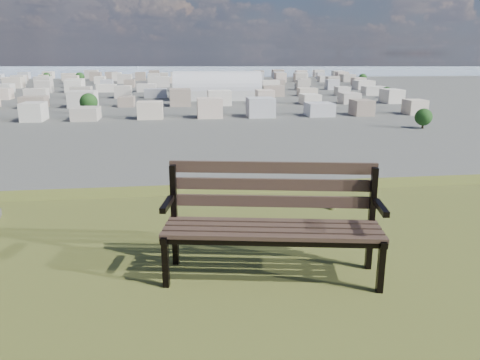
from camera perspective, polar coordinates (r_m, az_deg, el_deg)
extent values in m
cube|color=#403125|center=(3.62, 3.98, -7.00)|extent=(1.73, 0.40, 0.03)
cube|color=#403125|center=(3.73, 3.96, -6.32)|extent=(1.73, 0.40, 0.03)
cube|color=#403125|center=(3.84, 3.93, -5.69)|extent=(1.73, 0.40, 0.03)
cube|color=#403125|center=(3.95, 3.91, -5.09)|extent=(1.73, 0.40, 0.03)
cube|color=#403125|center=(3.97, 3.93, -2.59)|extent=(1.73, 0.35, 0.10)
cube|color=#403125|center=(3.96, 3.96, -0.54)|extent=(1.73, 0.35, 0.10)
cube|color=#403125|center=(3.94, 3.99, 1.52)|extent=(1.73, 0.35, 0.10)
cube|color=black|center=(3.77, -9.07, -9.80)|extent=(0.06, 0.07, 0.43)
cube|color=black|center=(4.06, -8.01, -4.34)|extent=(0.06, 0.07, 0.89)
cube|color=black|center=(3.87, -8.60, -6.12)|extent=(0.14, 0.49, 0.05)
cube|color=black|center=(3.75, -8.89, -2.92)|extent=(0.11, 0.35, 0.04)
cube|color=black|center=(3.80, 16.82, -10.06)|extent=(0.06, 0.07, 0.43)
cube|color=black|center=(4.09, 15.72, -4.63)|extent=(0.06, 0.07, 0.89)
cube|color=black|center=(3.90, 16.37, -6.40)|extent=(0.14, 0.49, 0.05)
cube|color=black|center=(3.78, 16.81, -3.24)|extent=(0.11, 0.35, 0.04)
cube|color=black|center=(3.63, 3.97, -7.69)|extent=(1.73, 0.35, 0.04)
cube|color=black|center=(3.97, 3.89, -5.63)|extent=(1.73, 0.35, 0.04)
cone|color=brown|center=(5.65, 11.25, -2.66)|extent=(0.08, 0.08, 0.18)
cube|color=silver|center=(287.09, -2.80, 10.37)|extent=(53.13, 24.71, 5.78)
cylinder|color=silver|center=(286.87, -2.80, 10.95)|extent=(53.13, 24.71, 21.97)
cube|color=silver|center=(212.08, -24.22, 7.54)|extent=(11.00, 11.00, 7.00)
cube|color=#B4AA9B|center=(206.50, -17.78, 7.98)|extent=(11.00, 11.00, 7.00)
cube|color=beige|center=(203.62, -11.06, 8.32)|extent=(11.00, 11.00, 7.00)
cube|color=#BABABF|center=(203.55, -4.24, 8.56)|extent=(11.00, 11.00, 7.00)
cube|color=beige|center=(206.28, 2.51, 8.67)|extent=(11.00, 11.00, 7.00)
cube|color=gray|center=(211.72, 9.00, 8.67)|extent=(11.00, 11.00, 7.00)
cube|color=beige|center=(219.67, 15.08, 8.57)|extent=(11.00, 11.00, 7.00)
cube|color=beige|center=(229.85, 20.69, 8.39)|extent=(11.00, 11.00, 7.00)
cube|color=beige|center=(263.18, -23.73, 8.83)|extent=(11.00, 11.00, 7.00)
cube|color=#BABABF|center=(257.59, -18.54, 9.21)|extent=(11.00, 11.00, 7.00)
cube|color=beige|center=(254.16, -13.15, 9.52)|extent=(11.00, 11.00, 7.00)
cube|color=gray|center=(252.96, -7.66, 9.75)|extent=(11.00, 11.00, 7.00)
cube|color=beige|center=(254.04, -2.16, 9.90)|extent=(11.00, 11.00, 7.00)
cube|color=beige|center=(257.36, 3.25, 9.95)|extent=(11.00, 11.00, 7.00)
cube|color=silver|center=(262.84, 8.47, 9.92)|extent=(11.00, 11.00, 7.00)
cube|color=#B4AA9B|center=(270.35, 13.45, 9.82)|extent=(11.00, 11.00, 7.00)
cube|color=beige|center=(279.72, 18.12, 9.65)|extent=(11.00, 11.00, 7.00)
cube|color=gray|center=(314.39, -23.39, 9.70)|extent=(11.00, 11.00, 7.00)
cube|color=beige|center=(308.80, -19.04, 10.03)|extent=(11.00, 11.00, 7.00)
cube|color=beige|center=(304.99, -14.56, 10.31)|extent=(11.00, 11.00, 7.00)
cube|color=silver|center=(303.05, -9.98, 10.54)|extent=(11.00, 11.00, 7.00)
cube|color=#B4AA9B|center=(303.00, -5.36, 10.69)|extent=(11.00, 11.00, 7.00)
cube|color=beige|center=(304.85, -0.77, 10.78)|extent=(11.00, 11.00, 7.00)
cube|color=#BABABF|center=(308.55, 3.74, 10.81)|extent=(11.00, 11.00, 7.00)
cube|color=beige|center=(314.06, 8.12, 10.77)|extent=(11.00, 11.00, 7.00)
cube|color=gray|center=(321.26, 12.32, 10.67)|extent=(11.00, 11.00, 7.00)
cube|color=beige|center=(330.06, 16.32, 10.52)|extent=(11.00, 11.00, 7.00)
cube|color=silver|center=(372.72, -26.74, 10.00)|extent=(11.00, 11.00, 7.00)
cube|color=#B4AA9B|center=(365.66, -23.14, 10.32)|extent=(11.00, 11.00, 7.00)
cube|color=beige|center=(360.06, -19.41, 10.62)|extent=(11.00, 11.00, 7.00)
cube|color=#BABABF|center=(356.00, -15.56, 10.87)|extent=(11.00, 11.00, 7.00)
cube|color=beige|center=(353.52, -11.64, 11.09)|extent=(11.00, 11.00, 7.00)
cube|color=gray|center=(352.66, -7.67, 11.25)|extent=(11.00, 11.00, 7.00)
cube|color=beige|center=(353.43, -3.71, 11.36)|extent=(11.00, 11.00, 7.00)
cube|color=beige|center=(355.83, 0.23, 11.41)|extent=(11.00, 11.00, 7.00)
cube|color=silver|center=(359.81, 4.10, 11.42)|extent=(11.00, 11.00, 7.00)
cube|color=#B4AA9B|center=(365.33, 7.86, 11.37)|extent=(11.00, 11.00, 7.00)
cube|color=beige|center=(372.32, 11.50, 11.28)|extent=(11.00, 11.00, 7.00)
cube|color=#BABABF|center=(380.69, 14.99, 11.16)|extent=(11.00, 11.00, 7.00)
cube|color=gray|center=(423.85, -26.13, 10.51)|extent=(11.00, 11.00, 7.00)
cube|color=beige|center=(416.96, -22.96, 10.80)|extent=(11.00, 11.00, 7.00)
cube|color=beige|center=(411.36, -19.68, 11.06)|extent=(11.00, 11.00, 7.00)
cube|color=silver|center=(407.10, -16.32, 11.29)|extent=(11.00, 11.00, 7.00)
cube|color=#B4AA9B|center=(404.23, -12.89, 11.49)|extent=(11.00, 11.00, 7.00)
cube|color=beige|center=(402.76, -9.42, 11.65)|extent=(11.00, 11.00, 7.00)
cube|color=#BABABF|center=(402.72, -5.94, 11.77)|extent=(11.00, 11.00, 7.00)
cube|color=beige|center=(404.11, -2.46, 11.85)|extent=(11.00, 11.00, 7.00)
cube|color=gray|center=(406.92, 0.98, 11.88)|extent=(11.00, 11.00, 7.00)
cube|color=beige|center=(411.11, 4.37, 11.88)|extent=(11.00, 11.00, 7.00)
cube|color=beige|center=(416.64, 7.67, 11.83)|extent=(11.00, 11.00, 7.00)
cube|color=silver|center=(423.46, 10.88, 11.75)|extent=(11.00, 11.00, 7.00)
cube|color=#B4AA9B|center=(431.51, 13.97, 11.64)|extent=(11.00, 11.00, 7.00)
cube|color=#BABABF|center=(475.04, -25.65, 10.90)|extent=(11.00, 11.00, 7.00)
cube|color=beige|center=(468.29, -22.81, 11.16)|extent=(11.00, 11.00, 7.00)
cube|color=gray|center=(462.69, -19.89, 11.40)|extent=(11.00, 11.00, 7.00)
cube|color=beige|center=(458.28, -16.91, 11.62)|extent=(11.00, 11.00, 7.00)
cube|color=beige|center=(455.09, -13.86, 11.81)|extent=(11.00, 11.00, 7.00)
cube|color=silver|center=(453.16, -10.78, 11.96)|extent=(11.00, 11.00, 7.00)
cube|color=#B4AA9B|center=(452.49, -7.68, 12.08)|extent=(11.00, 11.00, 7.00)
cube|color=beige|center=(453.09, -4.58, 12.17)|extent=(11.00, 11.00, 7.00)
cube|color=#BABABF|center=(454.96, -1.49, 12.23)|extent=(11.00, 11.00, 7.00)
cube|color=beige|center=(458.08, 1.57, 12.25)|extent=(11.00, 11.00, 7.00)
cube|color=gray|center=(462.43, 4.57, 12.23)|extent=(11.00, 11.00, 7.00)
cube|color=beige|center=(467.97, 7.52, 12.19)|extent=(11.00, 11.00, 7.00)
cube|color=beige|center=(474.66, 10.38, 12.11)|extent=(11.00, 11.00, 7.00)
cube|color=silver|center=(482.45, 13.16, 12.01)|extent=(11.00, 11.00, 7.00)
cube|color=beige|center=(526.28, -25.26, 11.22)|extent=(11.00, 11.00, 7.00)
cube|color=#BABABF|center=(519.64, -22.70, 11.46)|extent=(11.00, 11.00, 7.00)
cube|color=beige|center=(514.04, -20.07, 11.68)|extent=(11.00, 11.00, 7.00)
cube|color=gray|center=(509.51, -17.38, 11.88)|extent=(11.00, 11.00, 7.00)
cube|color=beige|center=(506.07, -14.64, 12.05)|extent=(11.00, 11.00, 7.00)
cube|color=beige|center=(503.76, -11.87, 12.20)|extent=(11.00, 11.00, 7.00)
cube|color=silver|center=(502.59, -9.08, 12.33)|extent=(11.00, 11.00, 7.00)
cube|color=#B4AA9B|center=(502.56, -6.28, 12.42)|extent=(11.00, 11.00, 7.00)
cube|color=beige|center=(503.67, -3.49, 12.49)|extent=(11.00, 11.00, 7.00)
cube|color=#BABABF|center=(505.93, -0.71, 12.53)|extent=(11.00, 11.00, 7.00)
cube|color=beige|center=(509.30, 2.04, 12.54)|extent=(11.00, 11.00, 7.00)
cube|color=gray|center=(513.77, 4.74, 12.52)|extent=(11.00, 11.00, 7.00)
cube|color=beige|center=(519.32, 7.40, 12.47)|extent=(11.00, 11.00, 7.00)
cube|color=beige|center=(525.91, 9.99, 12.41)|extent=(11.00, 11.00, 7.00)
cube|color=silver|center=(533.49, 12.51, 12.32)|extent=(11.00, 11.00, 7.00)
cube|color=#B4AA9B|center=(585.00, -27.22, 11.25)|extent=(11.00, 11.00, 7.00)
cube|color=beige|center=(577.54, -24.94, 11.48)|extent=(11.00, 11.00, 7.00)
cube|color=#BABABF|center=(571.00, -22.60, 11.70)|extent=(11.00, 11.00, 7.00)
cube|color=beige|center=(565.40, -20.21, 11.90)|extent=(11.00, 11.00, 7.00)
cube|color=gray|center=(560.77, -17.76, 12.09)|extent=(11.00, 11.00, 7.00)
cube|color=beige|center=(557.13, -15.28, 12.25)|extent=(11.00, 11.00, 7.00)
cube|color=beige|center=(554.52, -12.77, 12.40)|extent=(11.00, 11.00, 7.00)
cube|color=silver|center=(552.93, -10.23, 12.52)|extent=(11.00, 11.00, 7.00)
cube|color=#B4AA9B|center=(552.38, -7.69, 12.62)|extent=(11.00, 11.00, 7.00)
cube|color=beige|center=(552.87, -5.14, 12.69)|extent=(11.00, 11.00, 7.00)
cube|color=#BABABF|center=(554.41, -2.60, 12.74)|extent=(11.00, 11.00, 7.00)
cube|color=beige|center=(556.97, -0.07, 12.77)|extent=(11.00, 11.00, 7.00)
cube|color=gray|center=(560.55, 2.42, 12.77)|extent=(11.00, 11.00, 7.00)
cube|color=beige|center=(565.13, 4.88, 12.75)|extent=(11.00, 11.00, 7.00)
cube|color=beige|center=(570.68, 7.30, 12.71)|extent=(11.00, 11.00, 7.00)
cube|color=silver|center=(577.18, 9.66, 12.65)|extent=(11.00, 11.00, 7.00)
cube|color=#B4AA9B|center=(584.59, 11.96, 12.57)|extent=(11.00, 11.00, 7.00)
cylinder|color=#2D2316|center=(186.70, 21.38, 6.21)|extent=(0.80, 0.80, 2.10)
sphere|color=#183512|center=(186.30, 21.47, 7.16)|extent=(6.30, 6.30, 6.30)
cylinder|color=#2D2316|center=(227.01, -17.88, 8.01)|extent=(0.80, 0.80, 2.70)
sphere|color=#183512|center=(226.59, -17.96, 9.02)|extent=(8.10, 8.10, 8.10)
cylinder|color=#2D2316|center=(311.23, 17.41, 9.73)|extent=(0.80, 0.80, 1.95)
sphere|color=#183512|center=(311.00, 17.45, 10.26)|extent=(5.85, 5.85, 5.85)
cylinder|color=#2D2316|center=(407.06, 0.98, 11.55)|extent=(0.80, 0.80, 2.25)
sphere|color=#183512|center=(406.86, 0.98, 12.02)|extent=(6.75, 6.75, 6.75)
cylinder|color=#2D2316|center=(471.38, -18.89, 11.29)|extent=(0.80, 0.80, 2.85)
sphere|color=#183512|center=(471.17, -18.94, 11.81)|extent=(8.55, 8.55, 8.55)
cylinder|color=#2D2316|center=(519.24, -22.45, 11.23)|extent=(0.80, 0.80, 2.40)
sphere|color=#183512|center=(519.08, -22.49, 11.62)|extent=(7.20, 7.20, 7.20)
cylinder|color=#2D2316|center=(305.53, -0.01, 10.33)|extent=(0.80, 0.80, 2.10)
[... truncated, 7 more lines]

